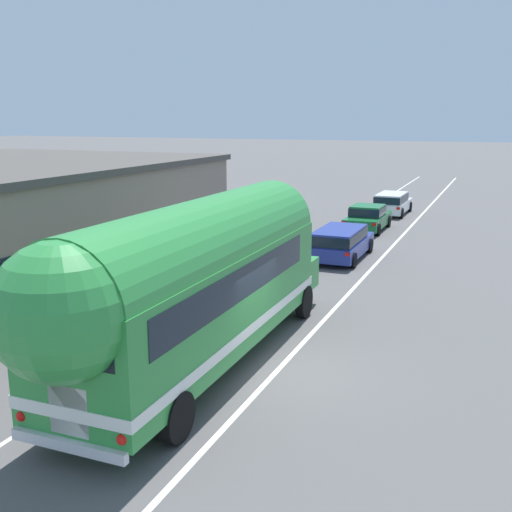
{
  "coord_description": "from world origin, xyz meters",
  "views": [
    {
      "loc": [
        4.74,
        -12.91,
        5.98
      ],
      "look_at": [
        -1.95,
        3.34,
        1.97
      ],
      "focal_mm": 42.61,
      "sensor_mm": 36.0,
      "label": 1
    }
  ],
  "objects_px": {
    "car_lead": "(340,241)",
    "painted_bus": "(194,280)",
    "car_second": "(368,217)",
    "car_third": "(392,202)"
  },
  "relations": [
    {
      "from": "car_second",
      "to": "car_third",
      "type": "relative_size",
      "value": 0.95
    },
    {
      "from": "painted_bus",
      "to": "car_third",
      "type": "height_order",
      "value": "painted_bus"
    },
    {
      "from": "painted_bus",
      "to": "car_third",
      "type": "distance_m",
      "value": 26.38
    },
    {
      "from": "car_lead",
      "to": "car_second",
      "type": "xyz_separation_m",
      "value": [
        -0.4,
        7.31,
        -0.07
      ]
    },
    {
      "from": "painted_bus",
      "to": "car_second",
      "type": "height_order",
      "value": "painted_bus"
    },
    {
      "from": "car_lead",
      "to": "car_third",
      "type": "distance_m",
      "value": 13.33
    },
    {
      "from": "car_lead",
      "to": "car_second",
      "type": "height_order",
      "value": "same"
    },
    {
      "from": "car_lead",
      "to": "painted_bus",
      "type": "bearing_deg",
      "value": -90.68
    },
    {
      "from": "car_second",
      "to": "car_third",
      "type": "bearing_deg",
      "value": 87.64
    },
    {
      "from": "painted_bus",
      "to": "car_second",
      "type": "relative_size",
      "value": 2.9
    }
  ]
}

